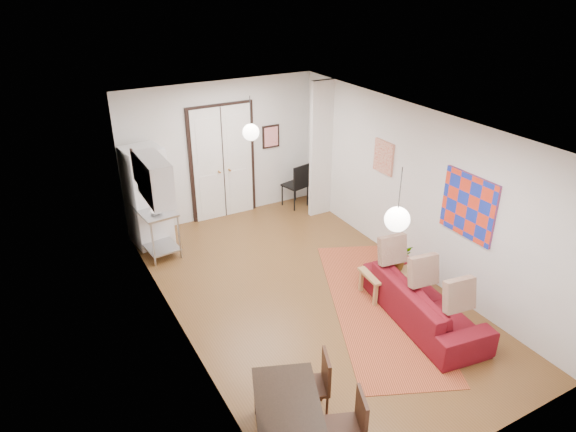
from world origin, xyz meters
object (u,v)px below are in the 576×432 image
coffee_table (392,272)px  black_side_chair (293,180)px  sofa (424,302)px  kitchen_counter (154,223)px  dining_chair_far (340,417)px  fridge (147,197)px  dining_table (288,410)px  dining_chair_near (307,377)px

coffee_table → black_side_chair: bearing=85.4°
sofa → kitchen_counter: 5.07m
sofa → dining_chair_far: dining_chair_far is taller
fridge → sofa: bearing=-64.6°
fridge → dining_table: size_ratio=1.38×
sofa → coffee_table: (0.05, 0.82, 0.06)m
black_side_chair → dining_chair_near: bearing=48.8°
dining_chair_far → black_side_chair: size_ratio=0.83×
sofa → coffee_table: 0.82m
kitchen_counter → fridge: fridge is taller
coffee_table → black_side_chair: 3.90m
kitchen_counter → fridge: 0.54m
kitchen_counter → fridge: bearing=82.4°
sofa → kitchen_counter: kitchen_counter is taller
black_side_chair → dining_table: bearing=46.7°
sofa → kitchen_counter: (-2.96, 4.11, 0.25)m
dining_chair_far → sofa: bearing=140.4°
dining_table → black_side_chair: black_side_chair is taller
dining_chair_far → kitchen_counter: bearing=-153.2°
dining_chair_far → coffee_table: bearing=152.4°
sofa → dining_table: bearing=118.1°
coffee_table → kitchen_counter: size_ratio=0.86×
dining_table → black_side_chair: 6.67m
kitchen_counter → dining_chair_near: kitchen_counter is taller
kitchen_counter → dining_chair_near: size_ratio=1.45×
fridge → dining_chair_near: bearing=-92.4°
dining_table → kitchen_counter: bearing=90.0°
fridge → coffee_table: bearing=-58.6°
fridge → black_side_chair: (3.31, 0.21, -0.37)m
black_side_chair → coffee_table: bearing=72.0°
kitchen_counter → dining_table: 5.19m
kitchen_counter → dining_chair_near: 4.79m
kitchen_counter → dining_table: (-0.00, -5.19, 0.03)m
dining_chair_far → black_side_chair: black_side_chair is taller
fridge → black_side_chair: fridge is taller
coffee_table → black_side_chair: (0.31, 3.88, 0.21)m
coffee_table → fridge: bearing=129.2°
dining_chair_far → black_side_chair: 6.67m
dining_chair_near → fridge: bearing=-153.0°
kitchen_counter → fridge: size_ratio=0.63×
coffee_table → dining_chair_near: bearing=-149.7°
kitchen_counter → dining_chair_near: (0.50, -4.76, -0.09)m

